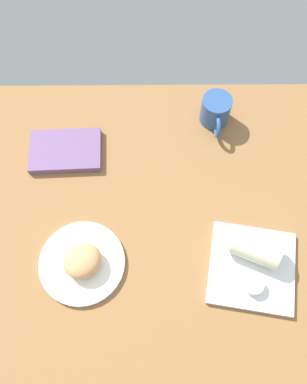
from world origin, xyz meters
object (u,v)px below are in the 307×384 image
coffee_mug (216,111)px  round_plate (82,263)px  sauce_cup (253,285)px  book_stack (66,151)px  scone_pastry (82,261)px  square_plate (252,268)px  breakfast_wrap (256,249)px

coffee_mug → round_plate: bearing=50.1°
coffee_mug → sauce_cup: bearing=96.8°
book_stack → scone_pastry: bearing=102.7°
sauce_cup → book_stack: size_ratio=0.24×
square_plate → sauce_cup: (0.60, 4.92, 2.16)cm
square_plate → sauce_cup: size_ratio=4.30×
scone_pastry → book_stack: scone_pastry is taller
round_plate → book_stack: size_ratio=1.05×
coffee_mug → scone_pastry: bearing=50.8°
breakfast_wrap → coffee_mug: 43.64cm
square_plate → scone_pastry: bearing=-1.6°
scone_pastry → sauce_cup: (-43.48, 6.13, -1.25)cm
book_stack → coffee_mug: bearing=-165.7°
square_plate → book_stack: size_ratio=1.02×
square_plate → sauce_cup: sauce_cup is taller
scone_pastry → breakfast_wrap: 44.66cm
book_stack → square_plate: bearing=145.6°
scone_pastry → book_stack: size_ratio=0.46×
sauce_cup → coffee_mug: coffee_mug is taller
scone_pastry → book_stack: (7.75, -34.26, -3.03)cm
scone_pastry → round_plate: bearing=-31.0°
scone_pastry → breakfast_wrap: size_ratio=0.81×
round_plate → book_stack: book_stack is taller
square_plate → coffee_mug: size_ratio=1.59×
coffee_mug → book_stack: bearing=14.3°
round_plate → breakfast_wrap: 45.50cm
sauce_cup → breakfast_wrap: size_ratio=0.42×
round_plate → sauce_cup: 44.67cm
sauce_cup → book_stack: bearing=-38.2°
breakfast_wrap → coffee_mug: bearing=-147.3°
round_plate → square_plate: bearing=178.0°
square_plate → book_stack: 62.81cm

